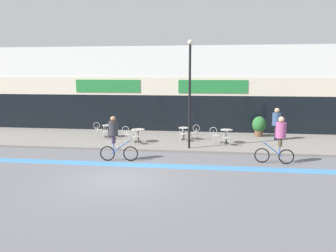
{
  "coord_description": "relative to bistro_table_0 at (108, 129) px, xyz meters",
  "views": [
    {
      "loc": [
        3.37,
        -11.55,
        3.98
      ],
      "look_at": [
        1.2,
        5.27,
        1.23
      ],
      "focal_mm": 35.0,
      "sensor_mm": 36.0,
      "label": 1
    }
  ],
  "objects": [
    {
      "name": "cafe_chair_1_side",
      "position": [
        1.5,
        -1.21,
        -0.02
      ],
      "size": [
        0.58,
        0.42,
        0.9
      ],
      "rotation": [
        0.0,
        0.0,
        -0.06
      ],
      "color": "#B7B2AD",
      "rests_on": "sidewalk_slab"
    },
    {
      "name": "cafe_chair_3_near",
      "position": [
        7.04,
        -1.52,
        -0.02
      ],
      "size": [
        0.42,
        0.59,
        0.9
      ],
      "rotation": [
        0.0,
        0.0,
        1.51
      ],
      "color": "#B7B2AD",
      "rests_on": "sidewalk_slab"
    },
    {
      "name": "bistro_table_2",
      "position": [
        4.62,
        -0.12,
        -0.03
      ],
      "size": [
        0.62,
        0.62,
        0.71
      ],
      "color": "black",
      "rests_on": "sidewalk_slab"
    },
    {
      "name": "cafe_chair_2_near",
      "position": [
        4.62,
        -0.74,
        -0.02
      ],
      "size": [
        0.41,
        0.58,
        0.9
      ],
      "rotation": [
        0.0,
        0.0,
        1.55
      ],
      "color": "#B7B2AD",
      "rests_on": "sidewalk_slab"
    },
    {
      "name": "bike_lane_stripe",
      "position": [
        2.74,
        -5.37,
        -0.65
      ],
      "size": [
        36.0,
        0.7,
        0.01
      ],
      "primitive_type": "cube",
      "color": "#3D7AB7",
      "rests_on": "ground"
    },
    {
      "name": "cafe_chair_1_near",
      "position": [
        2.12,
        -1.84,
        -0.02
      ],
      "size": [
        0.45,
        0.6,
        0.9
      ],
      "rotation": [
        0.0,
        0.0,
        1.44
      ],
      "color": "#B7B2AD",
      "rests_on": "sidewalk_slab"
    },
    {
      "name": "storefront_facade",
      "position": [
        2.74,
        4.57,
        2.2
      ],
      "size": [
        40.0,
        4.06,
        5.74
      ],
      "color": "silver",
      "rests_on": "ground"
    },
    {
      "name": "cafe_chair_0_near",
      "position": [
        0.0,
        -0.63,
        -0.02
      ],
      "size": [
        0.42,
        0.59,
        0.9
      ],
      "rotation": [
        0.0,
        0.0,
        1.63
      ],
      "color": "#B7B2AD",
      "rests_on": "sidewalk_slab"
    },
    {
      "name": "planter_pot",
      "position": [
        9.13,
        1.48,
        0.13
      ],
      "size": [
        0.83,
        0.83,
        1.23
      ],
      "color": "brown",
      "rests_on": "sidewalk_slab"
    },
    {
      "name": "cafe_chair_0_side",
      "position": [
        -0.63,
        -0.01,
        -0.02
      ],
      "size": [
        0.59,
        0.43,
        0.9
      ],
      "rotation": [
        0.0,
        0.0,
        0.08
      ],
      "color": "#B7B2AD",
      "rests_on": "sidewalk_slab"
    },
    {
      "name": "bistro_table_1",
      "position": [
        2.13,
        -1.22,
        0.0
      ],
      "size": [
        0.74,
        0.74,
        0.74
      ],
      "color": "black",
      "rests_on": "sidewalk_slab"
    },
    {
      "name": "pedestrian_near_end",
      "position": [
        9.95,
        0.46,
        0.58
      ],
      "size": [
        0.53,
        0.53,
        1.87
      ],
      "rotation": [
        0.0,
        0.0,
        -0.1
      ],
      "color": "#382D47",
      "rests_on": "sidewalk_slab"
    },
    {
      "name": "ground_plane",
      "position": [
        2.74,
        -7.39,
        -0.65
      ],
      "size": [
        120.0,
        120.0,
        0.0
      ],
      "primitive_type": "plane",
      "color": "#5B5B60"
    },
    {
      "name": "cafe_chair_2_side",
      "position": [
        5.25,
        -0.12,
        -0.02
      ],
      "size": [
        0.57,
        0.4,
        0.9
      ],
      "rotation": [
        0.0,
        0.0,
        3.14
      ],
      "color": "#B7B2AD",
      "rests_on": "sidewalk_slab"
    },
    {
      "name": "bistro_table_3",
      "position": [
        7.04,
        -0.89,
        0.02
      ],
      "size": [
        0.67,
        0.67,
        0.78
      ],
      "color": "black",
      "rests_on": "sidewalk_slab"
    },
    {
      "name": "cyclist_1",
      "position": [
        9.16,
        -4.33,
        0.58
      ],
      "size": [
        1.7,
        0.55,
        2.11
      ],
      "rotation": [
        0.0,
        0.0,
        3.05
      ],
      "color": "black",
      "rests_on": "ground"
    },
    {
      "name": "cyclist_0",
      "position": [
        1.86,
        -4.81,
        0.52
      ],
      "size": [
        1.76,
        0.53,
        2.07
      ],
      "rotation": [
        0.0,
        0.0,
        0.08
      ],
      "color": "black",
      "rests_on": "ground"
    },
    {
      "name": "lamp_post",
      "position": [
        5.07,
        -2.32,
        2.62
      ],
      "size": [
        0.26,
        0.26,
        5.49
      ],
      "color": "black",
      "rests_on": "sidewalk_slab"
    },
    {
      "name": "sidewalk_slab",
      "position": [
        2.74,
        -0.14,
        -0.59
      ],
      "size": [
        40.0,
        5.5,
        0.12
      ],
      "primitive_type": "cube",
      "color": "slate",
      "rests_on": "ground"
    },
    {
      "name": "cafe_chair_3_side",
      "position": [
        6.42,
        -0.89,
        -0.02
      ],
      "size": [
        0.58,
        0.41,
        0.9
      ],
      "rotation": [
        0.0,
        0.0,
        -0.02
      ],
      "color": "#B7B2AD",
      "rests_on": "sidewalk_slab"
    },
    {
      "name": "bistro_table_0",
      "position": [
        0.0,
        0.0,
        0.0
      ],
      "size": [
        0.7,
        0.7,
        0.75
      ],
      "color": "black",
      "rests_on": "sidewalk_slab"
    }
  ]
}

